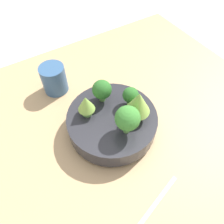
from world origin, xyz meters
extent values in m
plane|color=silver|center=(0.00, 0.00, 0.00)|extent=(6.00, 6.00, 0.00)
cube|color=tan|center=(0.00, 0.00, 0.02)|extent=(1.19, 0.89, 0.05)
cylinder|color=#28282D|center=(0.02, -0.03, 0.06)|extent=(0.12, 0.12, 0.01)
cylinder|color=#28282D|center=(0.02, -0.03, 0.09)|extent=(0.27, 0.27, 0.06)
cylinder|color=#6BA34C|center=(0.08, -0.07, 0.13)|extent=(0.02, 0.02, 0.03)
cone|color=#84AD47|center=(0.08, -0.07, 0.18)|extent=(0.07, 0.07, 0.07)
cylinder|color=#7AB256|center=(0.09, -0.02, 0.13)|extent=(0.02, 0.02, 0.02)
sphere|color=#286023|center=(0.09, -0.02, 0.16)|extent=(0.05, 0.05, 0.05)
cylinder|color=#6BA34C|center=(-0.04, 0.01, 0.13)|extent=(0.03, 0.03, 0.02)
cone|color=#84AD47|center=(-0.04, 0.01, 0.17)|extent=(0.05, 0.05, 0.05)
cylinder|color=#6BA34C|center=(0.03, -0.10, 0.14)|extent=(0.02, 0.02, 0.04)
sphere|color=#387A2D|center=(0.03, -0.10, 0.18)|extent=(0.07, 0.07, 0.07)
cylinder|color=#609347|center=(0.03, 0.04, 0.13)|extent=(0.02, 0.02, 0.02)
sphere|color=#286023|center=(0.03, 0.04, 0.16)|extent=(0.06, 0.06, 0.06)
cylinder|color=#33567F|center=(-0.06, 0.22, 0.10)|extent=(0.09, 0.09, 0.10)
cube|color=silver|center=(0.00, -0.28, 0.05)|extent=(0.17, 0.06, 0.01)
camera|label=1|loc=(-0.18, -0.35, 0.63)|focal=35.00mm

